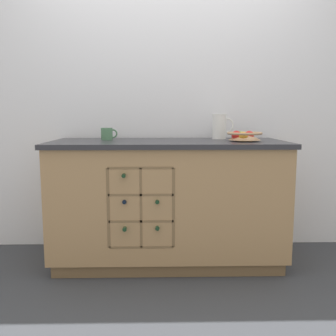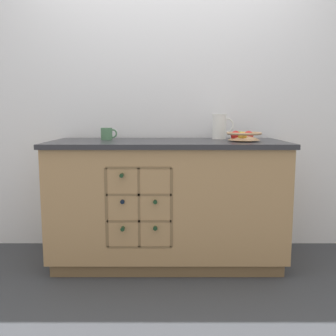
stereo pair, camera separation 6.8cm
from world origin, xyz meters
name	(u,v)px [view 1 (the left image)]	position (x,y,z in m)	size (l,w,h in m)	color
ground_plane	(168,260)	(0.00, 0.00, 0.00)	(14.00, 14.00, 0.00)	#383A3F
back_wall	(167,97)	(0.00, 0.41, 1.27)	(4.40, 0.06, 2.55)	white
kitchen_island	(168,201)	(0.00, 0.00, 0.47)	(1.74, 0.75, 0.93)	brown
fruit_bowl	(244,135)	(0.56, -0.06, 0.97)	(0.26, 0.26, 0.08)	tan
white_pitcher	(220,126)	(0.42, 0.21, 1.04)	(0.17, 0.12, 0.20)	white
ceramic_mug	(107,134)	(-0.47, 0.12, 0.98)	(0.13, 0.09, 0.09)	#4C7A56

